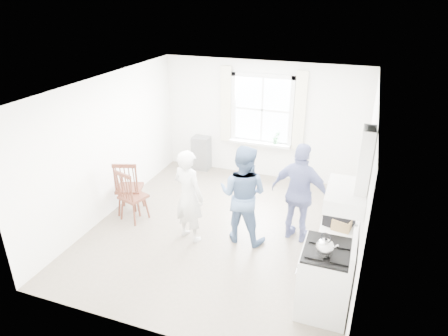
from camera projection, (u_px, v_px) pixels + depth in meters
The scene contains 15 objects.
room_shell at pixel (223, 163), 6.63m from camera, with size 4.62×5.12×2.64m.
window_assembly at pixel (262, 114), 8.67m from camera, with size 1.88×0.24×1.70m.
range_hood at pixel (352, 184), 4.59m from camera, with size 0.45×0.76×0.94m.
shelf_unit at pixel (201, 153), 9.43m from camera, with size 0.40×0.30×0.80m, color gray.
gas_stove at pixel (325, 279), 5.22m from camera, with size 0.68×0.76×1.12m.
kettle at pixel (325, 247), 4.89m from camera, with size 0.22×0.22×0.32m.
low_cabinet at pixel (336, 252), 5.81m from camera, with size 0.50×0.55×0.90m, color white.
stereo_stack at pixel (340, 214), 5.59m from camera, with size 0.45×0.42×0.33m.
cardboard_box at pixel (342, 224), 5.51m from camera, with size 0.25×0.18×0.16m, color tan.
windsor_chair_a at pixel (127, 183), 7.39m from camera, with size 0.58×0.57×1.09m.
windsor_chair_b at pixel (128, 191), 7.18m from camera, with size 0.53×0.52×1.02m.
person_left at pixel (189, 196), 6.60m from camera, with size 0.60×0.60×1.63m, color silver.
person_mid at pixel (243, 194), 6.57m from camera, with size 0.83×0.83×1.71m, color slate.
person_right at pixel (300, 193), 6.57m from camera, with size 1.02×1.02×1.74m, color navy.
potted_plant at pixel (276, 138), 8.67m from camera, with size 0.16×0.16×0.29m, color #2E6938.
Camera 1 is at (2.07, -5.71, 3.95)m, focal length 32.00 mm.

